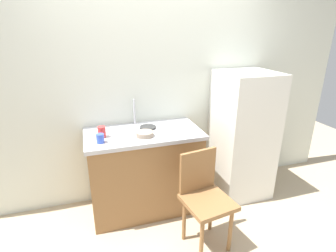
% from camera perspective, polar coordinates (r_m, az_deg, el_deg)
% --- Properties ---
extents(ground_plane, '(8.00, 8.00, 0.00)m').
position_cam_1_polar(ground_plane, '(2.72, 2.35, -24.08)').
color(ground_plane, tan).
extents(back_wall, '(4.80, 0.10, 2.64)m').
position_cam_1_polar(back_wall, '(2.95, -3.86, 8.95)').
color(back_wall, silver).
rests_on(back_wall, ground_plane).
extents(cabinet_base, '(1.14, 0.60, 0.87)m').
position_cam_1_polar(cabinet_base, '(2.91, -5.07, -9.91)').
color(cabinet_base, olive).
rests_on(cabinet_base, ground_plane).
extents(countertop, '(1.18, 0.64, 0.04)m').
position_cam_1_polar(countertop, '(2.71, -5.36, -1.58)').
color(countertop, '#B7B7BC').
rests_on(countertop, cabinet_base).
extents(faucet, '(0.02, 0.02, 0.28)m').
position_cam_1_polar(faucet, '(2.88, -7.25, 3.06)').
color(faucet, '#B7B7BC').
rests_on(faucet, countertop).
extents(refrigerator, '(0.60, 0.62, 1.46)m').
position_cam_1_polar(refrigerator, '(3.19, 15.72, -1.89)').
color(refrigerator, silver).
rests_on(refrigerator, ground_plane).
extents(chair, '(0.46, 0.46, 0.89)m').
position_cam_1_polar(chair, '(2.46, 7.84, -14.68)').
color(chair, olive).
rests_on(chair, ground_plane).
extents(terracotta_bowl, '(0.17, 0.17, 0.05)m').
position_cam_1_polar(terracotta_bowl, '(2.58, -5.02, -1.73)').
color(terracotta_bowl, gray).
rests_on(terracotta_bowl, countertop).
extents(hotplate, '(0.17, 0.17, 0.02)m').
position_cam_1_polar(hotplate, '(2.79, -4.37, -0.29)').
color(hotplate, '#2D2D2D').
rests_on(hotplate, countertop).
extents(cup_blue, '(0.07, 0.07, 0.09)m').
position_cam_1_polar(cup_blue, '(2.50, -14.42, -2.61)').
color(cup_blue, blue).
rests_on(cup_blue, countertop).
extents(cup_red, '(0.07, 0.07, 0.11)m').
position_cam_1_polar(cup_red, '(2.62, -14.09, -1.25)').
color(cup_red, red).
rests_on(cup_red, countertop).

